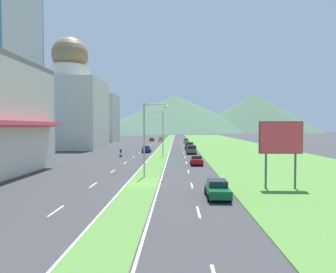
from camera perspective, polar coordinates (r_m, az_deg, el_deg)
ground_plane at (r=32.22m, az=-4.70°, el=-8.91°), size 600.00×600.00×0.00m
grass_median at (r=91.71m, az=-0.47°, el=-1.83°), size 3.20×240.00×0.06m
grass_verge_right at (r=93.20m, az=12.30°, el=-1.81°), size 24.00×240.00×0.06m
lane_dash_left_1 at (r=23.38m, az=-20.66°, el=-13.19°), size 0.16×2.80×0.01m
lane_dash_left_2 at (r=32.06m, az=-14.15°, el=-9.00°), size 0.16×2.80×0.01m
lane_dash_left_3 at (r=41.07m, az=-10.52°, el=-6.57°), size 0.16×2.80×0.01m
lane_dash_left_4 at (r=50.22m, az=-8.23°, el=-5.00°), size 0.16×2.80×0.01m
lane_dash_left_5 at (r=59.46m, az=-6.65°, el=-3.91°), size 0.16×2.80×0.01m
lane_dash_left_6 at (r=68.75m, az=-5.50°, el=-3.12°), size 0.16×2.80×0.01m
lane_dash_left_7 at (r=78.06m, az=-4.62°, el=-2.51°), size 0.16×2.80×0.01m
lane_dash_left_8 at (r=87.40m, az=-3.93°, el=-2.03°), size 0.16×2.80×0.01m
lane_dash_left_9 at (r=96.75m, az=-3.38°, el=-1.65°), size 0.16×2.80×0.01m
lane_dash_left_10 at (r=106.12m, az=-2.92°, el=-1.33°), size 0.16×2.80×0.01m
lane_dash_left_11 at (r=115.49m, az=-2.54°, el=-1.06°), size 0.16×2.80×0.01m
lane_dash_left_12 at (r=124.87m, az=-2.22°, el=-0.84°), size 0.16×2.80×0.01m
lane_dash_left_13 at (r=134.25m, az=-1.94°, el=-0.64°), size 0.16×2.80×0.01m
lane_dash_right_1 at (r=21.77m, az=5.88°, el=-14.22°), size 0.16×2.80×0.01m
lane_dash_right_2 at (r=30.90m, az=4.61°, el=-9.36°), size 0.16×2.80×0.01m
lane_dash_right_3 at (r=40.17m, az=3.94°, el=-6.73°), size 0.16×2.80×0.01m
lane_dash_right_4 at (r=49.49m, az=3.53°, el=-5.09°), size 0.16×2.80×0.01m
lane_dash_right_5 at (r=58.84m, az=3.25°, el=-3.97°), size 0.16×2.80×0.01m
lane_dash_right_6 at (r=68.21m, az=3.05°, el=-3.15°), size 0.16×2.80×0.01m
lane_dash_right_7 at (r=77.59m, az=2.89°, el=-2.54°), size 0.16×2.80×0.01m
lane_dash_right_8 at (r=86.98m, az=2.77°, el=-2.05°), size 0.16×2.80×0.01m
lane_dash_right_9 at (r=96.37m, az=2.67°, el=-1.66°), size 0.16×2.80×0.01m
lane_dash_right_10 at (r=105.77m, az=2.59°, el=-1.34°), size 0.16×2.80×0.01m
lane_dash_right_11 at (r=115.17m, az=2.53°, el=-1.07°), size 0.16×2.80×0.01m
lane_dash_right_12 at (r=124.57m, az=2.47°, el=-0.85°), size 0.16×2.80×0.01m
lane_dash_right_13 at (r=133.98m, az=2.42°, el=-0.65°), size 0.16×2.80×0.01m
edge_line_median_left at (r=91.79m, az=-1.56°, el=-1.84°), size 0.16×240.00×0.01m
edge_line_median_right at (r=91.65m, az=0.62°, el=-1.85°), size 0.16×240.00×0.01m
domed_building at (r=86.07m, az=-18.19°, el=5.90°), size 17.28×17.28×30.33m
midrise_colored at (r=121.07m, az=-13.16°, el=3.41°), size 14.12×14.12×18.52m
hill_far_left at (r=281.16m, az=-16.73°, el=2.69°), size 182.40×182.40×20.22m
hill_far_center at (r=328.10m, az=1.40°, el=4.38°), size 180.34×180.34×40.07m
hill_far_right at (r=338.50m, az=15.99°, el=4.34°), size 141.59×141.59×41.37m
street_lamp_near at (r=35.18m, az=-4.04°, el=0.39°), size 3.00×0.44×8.82m
street_lamp_mid at (r=58.97m, az=-1.36°, el=1.17°), size 3.37×0.28×9.05m
billboard_roadside at (r=30.55m, az=20.89°, el=-0.72°), size 4.22×0.28×6.56m
car_0 at (r=69.65m, az=-4.14°, el=-2.42°), size 1.94×4.11×1.53m
car_1 at (r=110.19m, az=3.50°, el=-0.80°), size 1.85×4.35×1.54m
car_2 at (r=47.13m, az=5.48°, el=-4.54°), size 1.94×4.08×1.46m
car_3 at (r=25.87m, az=9.46°, el=-9.90°), size 1.94×4.25×1.51m
car_4 at (r=122.56m, az=-3.11°, el=-0.56°), size 1.89×4.42×1.37m
car_5 at (r=123.68m, az=-1.42°, el=-0.52°), size 1.89×4.38×1.47m
pickup_truck_0 at (r=65.76m, az=4.51°, el=-2.49°), size 2.18×5.40×2.00m
pickup_truck_1 at (r=77.72m, az=4.11°, el=-1.81°), size 2.18×5.40×2.00m
motorcycle_rider at (r=59.60m, az=-9.06°, el=-3.20°), size 0.36×2.00×1.80m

